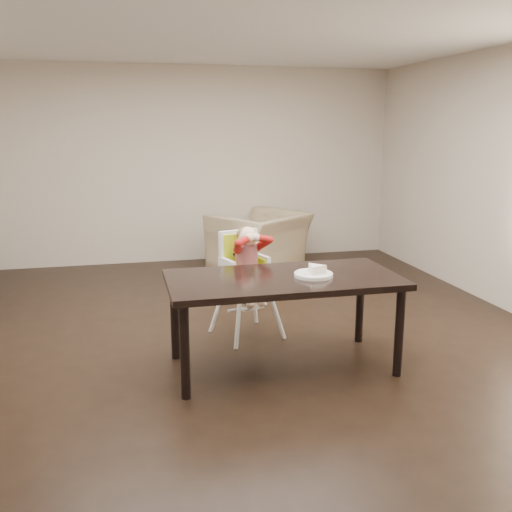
% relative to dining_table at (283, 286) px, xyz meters
% --- Properties ---
extents(ground, '(7.00, 7.00, 0.00)m').
position_rel_dining_table_xyz_m(ground, '(-0.32, 0.41, -0.67)').
color(ground, black).
rests_on(ground, ground).
extents(room_walls, '(6.02, 7.02, 2.71)m').
position_rel_dining_table_xyz_m(room_walls, '(-0.32, 0.41, 1.18)').
color(room_walls, beige).
rests_on(room_walls, ground).
extents(dining_table, '(1.80, 0.90, 0.75)m').
position_rel_dining_table_xyz_m(dining_table, '(0.00, 0.00, 0.00)').
color(dining_table, black).
rests_on(dining_table, ground).
extents(high_chair, '(0.53, 0.53, 1.02)m').
position_rel_dining_table_xyz_m(high_chair, '(-0.13, 0.78, 0.05)').
color(high_chair, white).
rests_on(high_chair, ground).
extents(plate, '(0.33, 0.33, 0.09)m').
position_rel_dining_table_xyz_m(plate, '(0.24, -0.04, 0.11)').
color(plate, white).
rests_on(plate, dining_table).
extents(armchair, '(1.37, 1.30, 1.01)m').
position_rel_dining_table_xyz_m(armchair, '(0.59, 3.19, -0.17)').
color(armchair, tan).
rests_on(armchair, ground).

